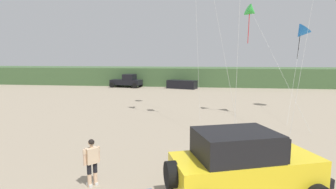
{
  "coord_description": "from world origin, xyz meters",
  "views": [
    {
      "loc": [
        1.85,
        -4.83,
        4.41
      ],
      "look_at": [
        0.58,
        4.6,
        3.14
      ],
      "focal_mm": 29.47,
      "sensor_mm": 36.0,
      "label": 1
    }
  ],
  "objects": [
    {
      "name": "dune_ridge",
      "position": [
        2.54,
        40.95,
        1.4
      ],
      "size": [
        90.0,
        8.89,
        2.81
      ],
      "primitive_type": "cube",
      "color": "#426038",
      "rests_on": "ground_plane"
    },
    {
      "name": "kite_orange_streamer",
      "position": [
        9.58,
        19.33,
        6.44
      ],
      "size": [
        3.17,
        6.53,
        7.2
      ],
      "color": "blue",
      "rests_on": "ground_plane"
    },
    {
      "name": "person_watching",
      "position": [
        -1.96,
        3.81,
        0.94
      ],
      "size": [
        0.47,
        0.5,
        1.67
      ],
      "color": "#DBB28E",
      "rests_on": "ground_plane"
    },
    {
      "name": "distant_sedan",
      "position": [
        -1.44,
        34.66,
        0.6
      ],
      "size": [
        4.52,
        2.87,
        1.2
      ],
      "primitive_type": "cube",
      "rotation": [
        0.0,
        0.0,
        -0.3
      ],
      "color": "black",
      "rests_on": "ground_plane"
    },
    {
      "name": "kite_pink_ribbon",
      "position": [
        5.09,
        16.29,
        7.71
      ],
      "size": [
        3.49,
        5.22,
        8.25
      ],
      "color": "green",
      "rests_on": "ground_plane"
    },
    {
      "name": "distant_pickup",
      "position": [
        -9.76,
        35.22,
        0.94
      ],
      "size": [
        4.85,
        3.07,
        1.98
      ],
      "color": "black",
      "rests_on": "ground_plane"
    },
    {
      "name": "jeep",
      "position": [
        3.05,
        3.36,
        1.2
      ],
      "size": [
        5.0,
        3.72,
        2.26
      ],
      "color": "yellow",
      "rests_on": "ground_plane"
    }
  ]
}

